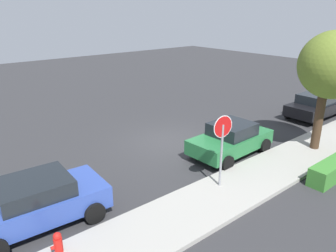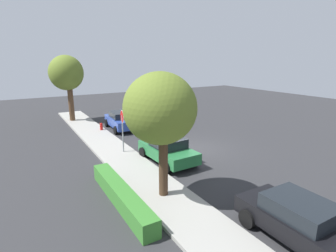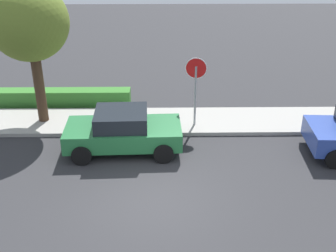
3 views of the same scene
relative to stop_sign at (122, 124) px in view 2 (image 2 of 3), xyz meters
The scene contains 10 objects.
ground_plane 5.00m from the stop_sign, 108.56° to the right, with size 60.00×60.00×0.00m, color #2D2D30.
sidewalk_curb 2.35m from the stop_sign, 164.08° to the left, with size 32.00×2.24×0.14m, color #9E9B93.
stop_sign is the anchor object (origin of this frame).
parked_car_green 3.20m from the stop_sign, 146.53° to the right, with size 3.86×2.09×1.43m.
parked_car_blue 6.02m from the stop_sign, 20.19° to the right, with size 4.00×2.24×1.44m.
parked_car_black 10.54m from the stop_sign, 169.66° to the right, with size 4.20×2.04×1.41m.
street_tree_near_corner 6.16m from the stop_sign, behind, with size 2.81×2.81×5.19m.
street_tree_mid_block 10.79m from the stop_sign, ahead, with size 2.96×2.96×5.95m.
fire_hydrant 5.85m from the stop_sign, ahead, with size 0.30×0.22×0.72m.
front_yard_hedge 5.86m from the stop_sign, 157.77° to the left, with size 5.45×0.66×0.69m.
Camera 2 is at (-12.82, 9.74, 5.63)m, focal length 28.00 mm.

